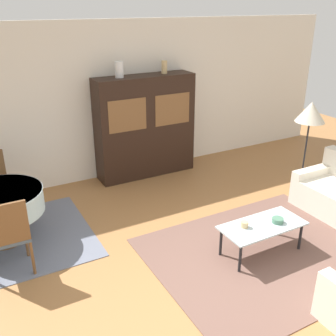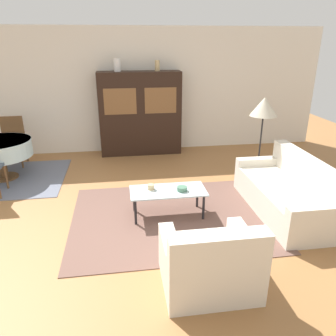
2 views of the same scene
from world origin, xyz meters
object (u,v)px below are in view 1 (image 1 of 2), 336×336
coffee_table (262,227)px  vase_tall (119,70)px  cup (245,224)px  vase_short (164,67)px  dining_chair_near (8,234)px  floor_lamp (311,115)px  bowl (278,220)px  display_cabinet (145,127)px

coffee_table → vase_tall: size_ratio=4.15×
cup → vase_short: 3.28m
cup → dining_chair_near: bearing=159.2°
dining_chair_near → floor_lamp: bearing=0.6°
cup → vase_short: size_ratio=0.44×
bowl → cup: bearing=165.7°
display_cabinet → floor_lamp: bearing=-43.1°
floor_lamp → vase_tall: size_ratio=5.79×
dining_chair_near → vase_tall: (2.19, 1.93, 1.38)m
dining_chair_near → floor_lamp: size_ratio=0.64×
vase_tall → vase_short: (0.83, 0.00, -0.02)m
cup → display_cabinet: bearing=88.8°
floor_lamp → bowl: (-1.63, -1.14, -0.87)m
floor_lamp → cup: bearing=-153.5°
display_cabinet → dining_chair_near: bearing=-143.8°
dining_chair_near → bowl: size_ratio=6.83×
floor_lamp → vase_tall: (-2.45, 1.88, 0.62)m
dining_chair_near → floor_lamp: floor_lamp is taller
floor_lamp → display_cabinet: bearing=136.9°
display_cabinet → bowl: bearing=-83.0°
dining_chair_near → floor_lamp: (4.64, 0.05, 0.75)m
floor_lamp → cup: 2.46m
floor_lamp → vase_short: vase_short is taller
display_cabinet → floor_lamp: (2.00, -1.88, 0.41)m
bowl → vase_tall: (-0.82, 3.02, 1.49)m
floor_lamp → bowl: floor_lamp is taller
dining_chair_near → bowl: dining_chair_near is taller
display_cabinet → cup: 2.94m
floor_lamp → vase_short: size_ratio=6.92×
floor_lamp → vase_tall: bearing=142.5°
vase_short → floor_lamp: bearing=-49.3°
floor_lamp → bowl: bearing=-145.0°
display_cabinet → vase_short: 1.08m
display_cabinet → vase_short: vase_short is taller
coffee_table → vase_tall: 3.41m
coffee_table → display_cabinet: display_cabinet is taller
cup → vase_short: bearing=81.2°
floor_lamp → vase_short: 2.55m
display_cabinet → vase_short: bearing=0.1°
floor_lamp → cup: (-2.06, -1.03, -0.86)m
bowl → floor_lamp: bearing=35.0°
vase_tall → bowl: bearing=-74.9°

